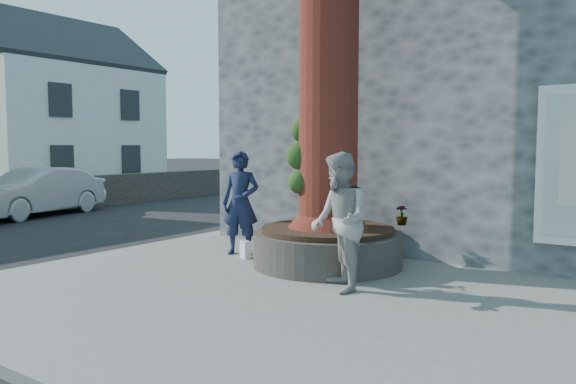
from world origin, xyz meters
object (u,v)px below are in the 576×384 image
Objects in this scene: planter at (328,247)px; car_silver at (36,192)px; man at (240,203)px; woman at (339,222)px.

planter is 10.52m from car_silver.
man is 8.87m from car_silver.
car_silver reaches higher than planter.
planter is 1.61m from woman.
woman is (0.89, -1.20, 0.60)m from planter.
man is at bearing -157.90° from woman.
woman reaches higher than car_silver.
planter is at bearing -18.60° from man.
planter is at bearing -20.28° from car_silver.
planter is 1.79m from man.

